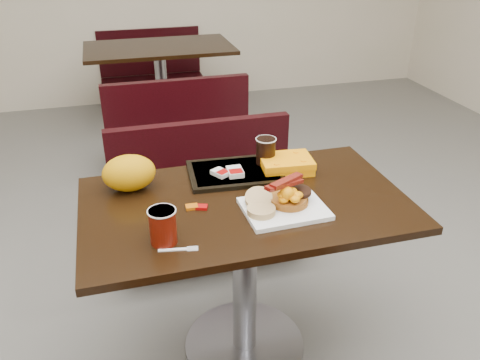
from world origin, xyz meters
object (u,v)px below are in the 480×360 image
object	(u,v)px
clamshell	(286,164)
paper_bag	(129,173)
pancake_stack	(289,199)
bench_near_n	(209,200)
table_near	(245,280)
hashbrown_sleeve_right	(235,172)
bench_far_s	(174,120)
coffee_cup_near	(163,227)
bench_far_n	(153,70)
tray	(235,172)
table_far	(162,90)
platter	(284,209)
hashbrown_sleeve_left	(220,173)
coffee_cup_far	(266,151)
knife	(315,210)
fork	(173,250)

from	to	relation	value
clamshell	paper_bag	distance (m)	0.64
pancake_stack	bench_near_n	bearing A→B (deg)	100.16
table_near	hashbrown_sleeve_right	size ratio (longest dim) A/B	14.77
bench_far_s	coffee_cup_near	xyz separation A→B (m)	(-0.33, -2.09, 0.45)
bench_far_n	tray	size ratio (longest dim) A/B	2.67
bench_near_n	bench_far_n	bearing A→B (deg)	90.00
table_near	table_far	world-z (taller)	same
paper_bag	tray	bearing A→B (deg)	1.80
pancake_stack	table_far	bearing A→B (deg)	92.99
bench_near_n	bench_far_s	size ratio (longest dim) A/B	1.00
clamshell	bench_far_n	bearing A→B (deg)	99.75
platter	pancake_stack	bearing A→B (deg)	38.94
pancake_stack	hashbrown_sleeve_left	world-z (taller)	pancake_stack
table_near	table_far	size ratio (longest dim) A/B	1.00
bench_near_n	coffee_cup_far	distance (m)	0.66
table_near	table_far	xyz separation A→B (m)	(0.00, 2.60, 0.00)
table_near	coffee_cup_near	xyz separation A→B (m)	(-0.33, -0.19, 0.44)
coffee_cup_near	bench_far_n	bearing A→B (deg)	84.66
hashbrown_sleeve_left	hashbrown_sleeve_right	xyz separation A→B (m)	(0.06, -0.01, 0.00)
table_near	coffee_cup_far	distance (m)	0.54
table_near	bench_far_n	distance (m)	3.30
bench_far_s	platter	bearing A→B (deg)	-86.71
bench_near_n	clamshell	xyz separation A→B (m)	(0.23, -0.50, 0.42)
table_far	bench_far_s	size ratio (longest dim) A/B	1.20
bench_far_s	pancake_stack	bearing A→B (deg)	-85.95
bench_far_s	pancake_stack	distance (m)	2.03
table_near	table_far	distance (m)	2.60
knife	coffee_cup_near	bearing A→B (deg)	-91.59
tray	coffee_cup_far	size ratio (longest dim) A/B	3.38
knife	hashbrown_sleeve_right	distance (m)	0.38
bench_far_s	knife	distance (m)	2.08
table_near	hashbrown_sleeve_right	bearing A→B (deg)	86.92
tray	hashbrown_sleeve_right	bearing A→B (deg)	-99.85
coffee_cup_near	coffee_cup_far	distance (m)	0.65
platter	pancake_stack	size ratio (longest dim) A/B	2.05
bench_far_s	tray	distance (m)	1.73
pancake_stack	hashbrown_sleeve_right	size ratio (longest dim) A/B	1.74
paper_bag	bench_near_n	bearing A→B (deg)	50.92
pancake_stack	bench_far_n	bearing A→B (deg)	92.37
pancake_stack	hashbrown_sleeve_right	bearing A→B (deg)	115.96
tray	clamshell	distance (m)	0.22
bench_far_n	pancake_stack	distance (m)	3.41
hashbrown_sleeve_right	tray	bearing A→B (deg)	78.22
paper_bag	bench_far_s	bearing A→B (deg)	76.64
bench_far_s	fork	xyz separation A→B (m)	(-0.31, -2.14, 0.39)
table_near	coffee_cup_near	distance (m)	0.57
bench_near_n	hashbrown_sleeve_left	world-z (taller)	hashbrown_sleeve_left
bench_near_n	bench_far_s	bearing A→B (deg)	90.00
hashbrown_sleeve_left	coffee_cup_far	world-z (taller)	coffee_cup_far
bench_near_n	platter	world-z (taller)	platter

